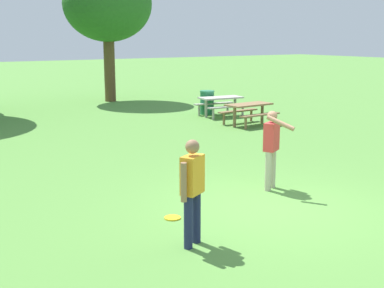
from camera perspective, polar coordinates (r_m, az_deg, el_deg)
name	(u,v)px	position (r m, az deg, el deg)	size (l,w,h in m)	color
ground_plane	(270,207)	(9.72, 8.72, -6.92)	(120.00, 120.00, 0.00)	#568E3D
person_thrower	(192,186)	(7.62, 0.04, -4.66)	(0.55, 0.37, 1.64)	#1E234C
person_catcher	(272,144)	(10.58, 8.89, 0.02)	(0.55, 0.82, 1.64)	#B7AD93
frisbee	(172,218)	(9.03, -2.19, -8.20)	(0.29, 0.29, 0.03)	yellow
picnic_table_near	(249,109)	(18.37, 6.34, 3.84)	(1.78, 1.52, 0.77)	olive
picnic_table_far	(221,102)	(20.34, 3.22, 4.68)	(1.84, 1.59, 0.77)	#B2ADA3
trash_can_further_along	(207,102)	(20.88, 1.69, 4.66)	(0.59, 0.59, 0.96)	#237047
tree_back_right	(107,5)	(25.32, -9.39, 15.07)	(4.19, 4.19, 6.41)	brown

